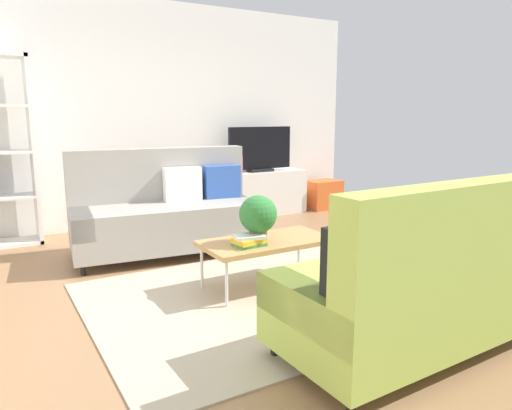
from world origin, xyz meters
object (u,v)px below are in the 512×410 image
(bottle_0, at_px, (234,166))
(tv_console, at_px, (259,193))
(couch_beige, at_px, (166,212))
(storage_trunk, at_px, (323,194))
(potted_plant, at_px, (258,216))
(table_book_0, at_px, (249,244))
(coffee_table, at_px, (267,243))
(vase_0, at_px, (222,167))
(bottle_1, at_px, (241,165))
(couch_green, at_px, (426,281))
(tv, at_px, (260,150))

(bottle_0, bearing_deg, tv_console, 5.29)
(couch_beige, distance_m, storage_trunk, 3.14)
(couch_beige, xyz_separation_m, potted_plant, (0.26, -1.46, 0.20))
(table_book_0, bearing_deg, coffee_table, 21.60)
(vase_0, bearing_deg, potted_plant, -110.47)
(coffee_table, relative_size, bottle_1, 4.63)
(couch_green, height_order, vase_0, couch_green)
(tv_console, relative_size, bottle_0, 6.53)
(tv, bearing_deg, bottle_1, -176.50)
(couch_beige, bearing_deg, vase_0, -129.36)
(potted_plant, bearing_deg, vase_0, 69.53)
(tv, bearing_deg, couch_green, -106.52)
(vase_0, bearing_deg, coffee_table, -108.60)
(couch_beige, bearing_deg, couch_green, 109.64)
(couch_green, xyz_separation_m, storage_trunk, (2.28, 3.91, -0.23))
(couch_beige, relative_size, couch_green, 1.03)
(couch_green, bearing_deg, coffee_table, 99.89)
(couch_beige, distance_m, coffee_table, 1.47)
(storage_trunk, height_order, table_book_0, table_book_0)
(coffee_table, xyz_separation_m, vase_0, (0.89, 2.64, 0.33))
(potted_plant, bearing_deg, storage_trunk, 43.40)
(table_book_0, distance_m, bottle_1, 2.99)
(couch_beige, relative_size, potted_plant, 5.00)
(potted_plant, bearing_deg, coffee_table, 21.82)
(potted_plant, bearing_deg, table_book_0, -158.64)
(table_book_0, xyz_separation_m, vase_0, (1.11, 2.73, 0.29))
(coffee_table, bearing_deg, couch_beige, 104.78)
(couch_green, distance_m, tv_console, 4.19)
(coffee_table, relative_size, bottle_0, 5.13)
(potted_plant, bearing_deg, tv_console, 59.02)
(couch_green, bearing_deg, table_book_0, 109.29)
(tv_console, distance_m, potted_plant, 3.09)
(coffee_table, xyz_separation_m, bottle_1, (1.14, 2.55, 0.37))
(couch_green, distance_m, storage_trunk, 4.54)
(coffee_table, bearing_deg, tv, 60.26)
(storage_trunk, xyz_separation_m, potted_plant, (-2.68, -2.54, 0.43))
(table_book_0, height_order, bottle_0, bottle_0)
(couch_beige, height_order, bottle_1, couch_beige)
(table_book_0, bearing_deg, vase_0, 67.88)
(couch_beige, xyz_separation_m, bottle_1, (1.52, 1.13, 0.31))
(couch_beige, relative_size, tv, 1.98)
(tv_console, bearing_deg, bottle_1, -173.02)
(bottle_1, bearing_deg, coffee_table, -114.12)
(coffee_table, bearing_deg, potted_plant, -158.18)
(couch_green, distance_m, vase_0, 4.12)
(bottle_1, bearing_deg, table_book_0, -117.31)
(table_book_0, distance_m, vase_0, 2.96)
(vase_0, height_order, bottle_1, bottle_1)
(couch_green, bearing_deg, vase_0, 80.11)
(tv_console, distance_m, vase_0, 0.71)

